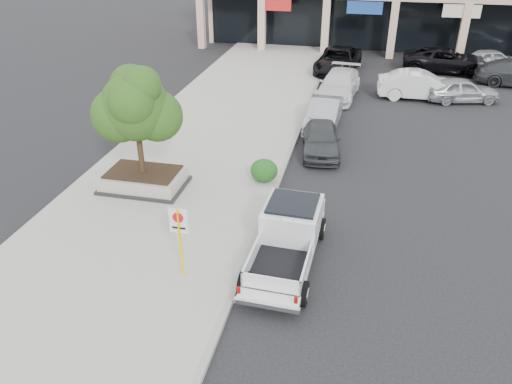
{
  "coord_description": "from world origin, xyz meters",
  "views": [
    {
      "loc": [
        1.53,
        -12.67,
        9.48
      ],
      "look_at": [
        -1.68,
        1.5,
        1.45
      ],
      "focal_mm": 35.0,
      "sensor_mm": 36.0,
      "label": 1
    }
  ],
  "objects_px": {
    "lot_car_d": "(446,60)",
    "lot_car_e": "(493,59)",
    "curb_car_a": "(321,138)",
    "lot_car_b": "(420,85)",
    "curb_car_c": "(339,85)",
    "pickup_truck": "(286,241)",
    "curb_car_d": "(338,61)",
    "no_parking_sign": "(180,233)",
    "planter": "(144,179)",
    "planter_tree": "(140,106)",
    "curb_car_b": "(324,114)",
    "lot_car_a": "(462,90)"
  },
  "relations": [
    {
      "from": "planter_tree",
      "to": "lot_car_d",
      "type": "bearing_deg",
      "value": 57.25
    },
    {
      "from": "curb_car_b",
      "to": "curb_car_c",
      "type": "distance_m",
      "value": 5.13
    },
    {
      "from": "curb_car_d",
      "to": "lot_car_a",
      "type": "bearing_deg",
      "value": -27.89
    },
    {
      "from": "pickup_truck",
      "to": "curb_car_c",
      "type": "bearing_deg",
      "value": 90.96
    },
    {
      "from": "pickup_truck",
      "to": "curb_car_b",
      "type": "height_order",
      "value": "pickup_truck"
    },
    {
      "from": "planter",
      "to": "no_parking_sign",
      "type": "distance_m",
      "value": 6.11
    },
    {
      "from": "curb_car_d",
      "to": "lot_car_e",
      "type": "bearing_deg",
      "value": 21.54
    },
    {
      "from": "curb_car_a",
      "to": "lot_car_e",
      "type": "bearing_deg",
      "value": 51.09
    },
    {
      "from": "planter",
      "to": "lot_car_a",
      "type": "height_order",
      "value": "lot_car_a"
    },
    {
      "from": "curb_car_a",
      "to": "lot_car_e",
      "type": "distance_m",
      "value": 19.82
    },
    {
      "from": "planter_tree",
      "to": "curb_car_a",
      "type": "bearing_deg",
      "value": 38.64
    },
    {
      "from": "no_parking_sign",
      "to": "pickup_truck",
      "type": "bearing_deg",
      "value": 27.42
    },
    {
      "from": "no_parking_sign",
      "to": "lot_car_b",
      "type": "relative_size",
      "value": 0.47
    },
    {
      "from": "planter",
      "to": "lot_car_b",
      "type": "distance_m",
      "value": 18.06
    },
    {
      "from": "curb_car_c",
      "to": "curb_car_a",
      "type": "bearing_deg",
      "value": -85.5
    },
    {
      "from": "curb_car_a",
      "to": "lot_car_b",
      "type": "relative_size",
      "value": 0.84
    },
    {
      "from": "curb_car_a",
      "to": "lot_car_e",
      "type": "height_order",
      "value": "lot_car_e"
    },
    {
      "from": "no_parking_sign",
      "to": "curb_car_a",
      "type": "distance_m",
      "value": 10.54
    },
    {
      "from": "planter",
      "to": "lot_car_a",
      "type": "bearing_deg",
      "value": 46.12
    },
    {
      "from": "pickup_truck",
      "to": "curb_car_a",
      "type": "distance_m",
      "value": 8.61
    },
    {
      "from": "planter_tree",
      "to": "curb_car_d",
      "type": "xyz_separation_m",
      "value": [
        5.9,
        18.72,
        -2.6
      ]
    },
    {
      "from": "curb_car_c",
      "to": "lot_car_e",
      "type": "relative_size",
      "value": 1.27
    },
    {
      "from": "planter_tree",
      "to": "lot_car_e",
      "type": "relative_size",
      "value": 0.98
    },
    {
      "from": "planter",
      "to": "pickup_truck",
      "type": "distance_m",
      "value": 7.14
    },
    {
      "from": "curb_car_d",
      "to": "planter",
      "type": "bearing_deg",
      "value": -103.24
    },
    {
      "from": "planter_tree",
      "to": "lot_car_a",
      "type": "distance_m",
      "value": 19.55
    },
    {
      "from": "planter_tree",
      "to": "curb_car_c",
      "type": "height_order",
      "value": "planter_tree"
    },
    {
      "from": "no_parking_sign",
      "to": "lot_car_d",
      "type": "xyz_separation_m",
      "value": [
        9.89,
        25.55,
        -0.83
      ]
    },
    {
      "from": "planter_tree",
      "to": "no_parking_sign",
      "type": "relative_size",
      "value": 1.74
    },
    {
      "from": "planter",
      "to": "curb_car_c",
      "type": "relative_size",
      "value": 0.61
    },
    {
      "from": "pickup_truck",
      "to": "curb_car_b",
      "type": "xyz_separation_m",
      "value": [
        -0.08,
        11.75,
        -0.11
      ]
    },
    {
      "from": "lot_car_b",
      "to": "curb_car_c",
      "type": "bearing_deg",
      "value": 96.5
    },
    {
      "from": "planter",
      "to": "lot_car_d",
      "type": "bearing_deg",
      "value": 57.18
    },
    {
      "from": "pickup_truck",
      "to": "curb_car_d",
      "type": "xyz_separation_m",
      "value": [
        -0.2,
        22.33,
        -0.01
      ]
    },
    {
      "from": "planter",
      "to": "lot_car_d",
      "type": "xyz_separation_m",
      "value": [
        13.3,
        20.61,
        0.33
      ]
    },
    {
      "from": "planter",
      "to": "curb_car_b",
      "type": "relative_size",
      "value": 0.74
    },
    {
      "from": "curb_car_d",
      "to": "lot_car_b",
      "type": "xyz_separation_m",
      "value": [
        5.17,
        -4.71,
        -0.01
      ]
    },
    {
      "from": "planter_tree",
      "to": "lot_car_e",
      "type": "height_order",
      "value": "planter_tree"
    },
    {
      "from": "lot_car_d",
      "to": "planter",
      "type": "bearing_deg",
      "value": 150.42
    },
    {
      "from": "curb_car_c",
      "to": "lot_car_b",
      "type": "relative_size",
      "value": 1.07
    },
    {
      "from": "planter",
      "to": "no_parking_sign",
      "type": "bearing_deg",
      "value": -55.33
    },
    {
      "from": "lot_car_b",
      "to": "lot_car_d",
      "type": "height_order",
      "value": "same"
    },
    {
      "from": "lot_car_d",
      "to": "lot_car_e",
      "type": "bearing_deg",
      "value": -62.43
    },
    {
      "from": "lot_car_d",
      "to": "lot_car_b",
      "type": "bearing_deg",
      "value": 165.28
    },
    {
      "from": "planter_tree",
      "to": "lot_car_d",
      "type": "relative_size",
      "value": 0.69
    },
    {
      "from": "lot_car_d",
      "to": "lot_car_e",
      "type": "xyz_separation_m",
      "value": [
        3.31,
        1.5,
        -0.11
      ]
    },
    {
      "from": "curb_car_c",
      "to": "lot_car_e",
      "type": "distance_m",
      "value": 13.33
    },
    {
      "from": "no_parking_sign",
      "to": "lot_car_e",
      "type": "relative_size",
      "value": 0.56
    },
    {
      "from": "no_parking_sign",
      "to": "curb_car_d",
      "type": "bearing_deg",
      "value": 83.7
    },
    {
      "from": "curb_car_a",
      "to": "lot_car_b",
      "type": "height_order",
      "value": "lot_car_b"
    }
  ]
}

